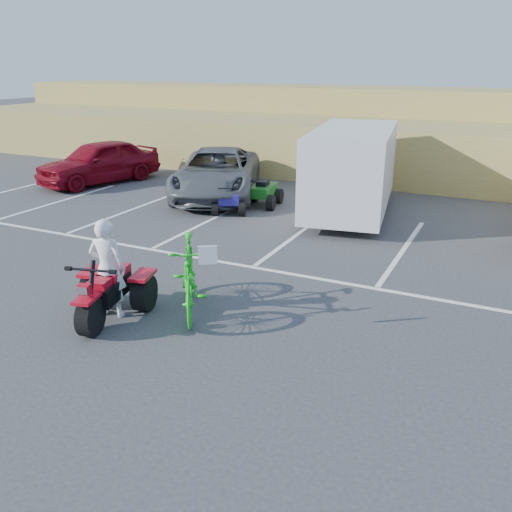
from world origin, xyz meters
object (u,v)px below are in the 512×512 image
at_px(cargo_trailer, 352,169).
at_px(quad_atv_green, 263,206).
at_px(rider, 108,268).
at_px(red_car, 99,162).
at_px(red_trike_atv, 109,319).
at_px(quad_atv_blue, 230,212).
at_px(grey_pickup, 217,173).
at_px(green_dirt_bike, 189,276).

height_order(cargo_trailer, quad_atv_green, cargo_trailer).
height_order(rider, red_car, rider).
distance_m(red_trike_atv, quad_atv_blue, 7.27).
height_order(grey_pickup, quad_atv_blue, grey_pickup).
bearing_deg(cargo_trailer, rider, -111.43).
bearing_deg(cargo_trailer, red_car, 169.73).
height_order(red_trike_atv, cargo_trailer, cargo_trailer).
xyz_separation_m(rider, cargo_trailer, (1.82, 8.33, 0.44)).
xyz_separation_m(red_trike_atv, grey_pickup, (-2.82, 8.75, 0.76)).
xyz_separation_m(grey_pickup, red_car, (-4.86, -0.09, 0.01)).
xyz_separation_m(red_trike_atv, quad_atv_green, (-0.91, 8.22, 0.00)).
bearing_deg(grey_pickup, red_car, 159.24).
height_order(red_trike_atv, rider, rider).
bearing_deg(green_dirt_bike, quad_atv_blue, 81.08).
xyz_separation_m(red_trike_atv, green_dirt_bike, (1.11, 0.91, 0.67)).
bearing_deg(green_dirt_bike, grey_pickup, 85.32).
bearing_deg(red_trike_atv, quad_atv_green, 81.80).
distance_m(grey_pickup, red_car, 4.86).
bearing_deg(cargo_trailer, quad_atv_blue, -166.42).
xyz_separation_m(red_trike_atv, red_car, (-7.68, 8.67, 0.77)).
bearing_deg(quad_atv_blue, rider, -101.55).
bearing_deg(quad_atv_green, rider, -91.63).
xyz_separation_m(red_trike_atv, cargo_trailer, (1.78, 8.48, 1.32)).
distance_m(grey_pickup, quad_atv_green, 2.12).
relative_size(red_trike_atv, quad_atv_green, 1.29).
distance_m(quad_atv_blue, quad_atv_green, 1.22).
distance_m(red_car, quad_atv_green, 6.83).
distance_m(rider, green_dirt_bike, 1.39).
relative_size(rider, red_car, 0.39).
bearing_deg(red_trike_atv, quad_atv_blue, 87.00).
bearing_deg(quad_atv_blue, green_dirt_bike, -90.63).
bearing_deg(quad_atv_blue, quad_atv_green, 40.56).
xyz_separation_m(rider, green_dirt_bike, (1.15, 0.76, -0.21)).
xyz_separation_m(grey_pickup, quad_atv_blue, (1.37, -1.62, -0.76)).
relative_size(cargo_trailer, quad_atv_blue, 4.28).
xyz_separation_m(rider, grey_pickup, (-2.78, 8.61, -0.12)).
xyz_separation_m(green_dirt_bike, quad_atv_blue, (-2.56, 6.22, -0.67)).
height_order(green_dirt_bike, red_car, red_car).
bearing_deg(quad_atv_green, quad_atv_blue, -124.24).
xyz_separation_m(green_dirt_bike, grey_pickup, (-3.93, 7.85, 0.09)).
bearing_deg(red_trike_atv, red_car, 117.06).
bearing_deg(red_car, green_dirt_bike, -25.43).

